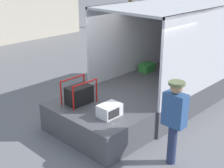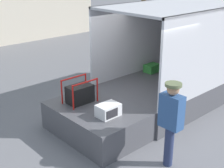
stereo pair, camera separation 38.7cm
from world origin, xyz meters
name	(u,v)px [view 2 (the right image)]	position (x,y,z in m)	size (l,w,h in m)	color
ground_plane	(121,123)	(0.00, 0.00, 0.00)	(160.00, 160.00, 0.00)	slate
box_truck	(207,57)	(3.78, 0.00, 0.98)	(6.13, 2.35, 2.74)	navy
tailgate_deck	(97,121)	(-0.78, 0.00, 0.34)	(1.57, 2.23, 0.67)	#4C4C51
microwave	(108,110)	(-0.87, -0.50, 0.81)	(0.49, 0.36, 0.27)	white
portable_generator	(81,93)	(-0.86, 0.48, 0.89)	(0.73, 0.47, 0.58)	black
worker_person	(171,116)	(-0.53, -1.88, 1.06)	(0.31, 0.44, 1.72)	navy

